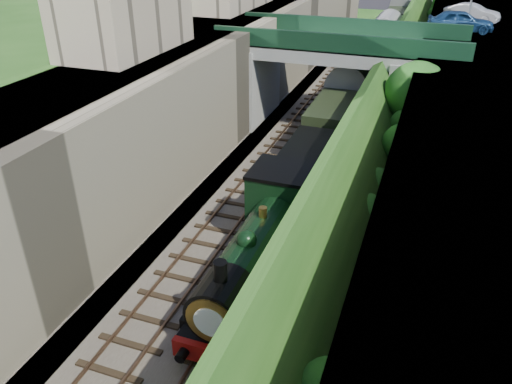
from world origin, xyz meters
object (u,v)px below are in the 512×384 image
at_px(tender, 308,176).
at_px(car_silver, 472,13).
at_px(road_bridge, 347,74).
at_px(tree, 418,96).
at_px(locomotive, 261,249).
at_px(car_blue, 461,21).

bearing_deg(tender, car_silver, 70.97).
bearing_deg(car_silver, tender, 176.29).
xyz_separation_m(road_bridge, tender, (0.26, -11.11, -2.46)).
relative_size(road_bridge, tree, 2.42).
bearing_deg(tree, road_bridge, 133.91).
xyz_separation_m(car_silver, locomotive, (-7.36, -28.71, -5.03)).
distance_m(car_silver, tender, 23.20).
xyz_separation_m(car_blue, car_silver, (0.83, 4.57, -0.09)).
relative_size(car_silver, locomotive, 0.40).
relative_size(car_blue, tender, 0.75).
bearing_deg(locomotive, tree, 70.50).
distance_m(road_bridge, locomotive, 18.60).
relative_size(tree, locomotive, 0.65).
relative_size(road_bridge, car_blue, 3.57).
xyz_separation_m(car_blue, locomotive, (-6.53, -24.14, -5.12)).
bearing_deg(car_blue, tender, 147.89).
bearing_deg(car_blue, tree, 159.63).
relative_size(tree, car_blue, 1.47).
distance_m(road_bridge, car_blue, 9.32).
relative_size(car_blue, car_silver, 1.09).
height_order(car_silver, locomotive, car_silver).
distance_m(road_bridge, tree, 7.19).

